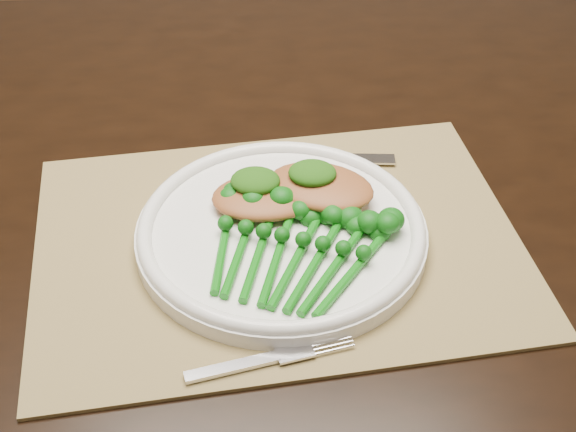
{
  "coord_description": "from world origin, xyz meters",
  "views": [
    {
      "loc": [
        0.23,
        -0.91,
        1.31
      ],
      "look_at": [
        0.2,
        -0.28,
        0.78
      ],
      "focal_mm": 50.0,
      "sensor_mm": 36.0,
      "label": 1
    }
  ],
  "objects_px": {
    "dining_table": "(254,357)",
    "dinner_plate": "(281,231)",
    "chicken_fillet_left": "(266,197)",
    "broccolini_bundle": "(287,258)",
    "placemat": "(278,242)"
  },
  "relations": [
    {
      "from": "placemat",
      "to": "chicken_fillet_left",
      "type": "relative_size",
      "value": 4.35
    },
    {
      "from": "broccolini_bundle",
      "to": "dining_table",
      "type": "bearing_deg",
      "value": 121.07
    },
    {
      "from": "dining_table",
      "to": "dinner_plate",
      "type": "height_order",
      "value": "dinner_plate"
    },
    {
      "from": "placemat",
      "to": "dinner_plate",
      "type": "xyz_separation_m",
      "value": [
        0.0,
        -0.0,
        0.02
      ]
    },
    {
      "from": "dining_table",
      "to": "dinner_plate",
      "type": "xyz_separation_m",
      "value": [
        0.05,
        -0.16,
        0.39
      ]
    },
    {
      "from": "dining_table",
      "to": "dinner_plate",
      "type": "relative_size",
      "value": 5.64
    },
    {
      "from": "broccolini_bundle",
      "to": "dinner_plate",
      "type": "bearing_deg",
      "value": 114.14
    },
    {
      "from": "chicken_fillet_left",
      "to": "broccolini_bundle",
      "type": "xyz_separation_m",
      "value": [
        0.03,
        -0.09,
        -0.01
      ]
    },
    {
      "from": "dining_table",
      "to": "placemat",
      "type": "bearing_deg",
      "value": -79.7
    },
    {
      "from": "chicken_fillet_left",
      "to": "broccolini_bundle",
      "type": "distance_m",
      "value": 0.09
    },
    {
      "from": "dining_table",
      "to": "chicken_fillet_left",
      "type": "height_order",
      "value": "chicken_fillet_left"
    },
    {
      "from": "dinner_plate",
      "to": "dining_table",
      "type": "bearing_deg",
      "value": 108.32
    },
    {
      "from": "chicken_fillet_left",
      "to": "placemat",
      "type": "bearing_deg",
      "value": -75.13
    },
    {
      "from": "placemat",
      "to": "chicken_fillet_left",
      "type": "xyz_separation_m",
      "value": [
        -0.01,
        0.04,
        0.03
      ]
    },
    {
      "from": "dinner_plate",
      "to": "placemat",
      "type": "bearing_deg",
      "value": 171.87
    }
  ]
}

